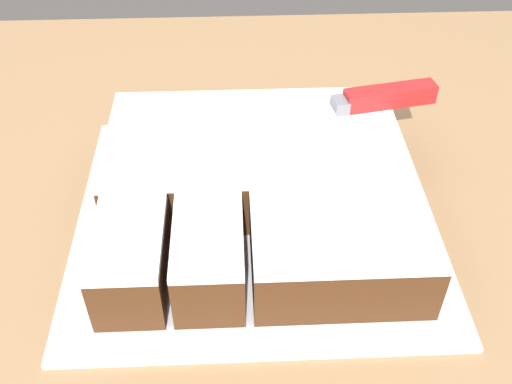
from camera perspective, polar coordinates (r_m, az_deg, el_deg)
cake_board at (r=0.65m, az=0.00°, el=-2.45°), size 0.38×0.35×0.01m
cake at (r=0.63m, az=0.30°, el=0.19°), size 0.32×0.29×0.07m
knife at (r=0.69m, az=9.88°, el=8.48°), size 0.32×0.08×0.02m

